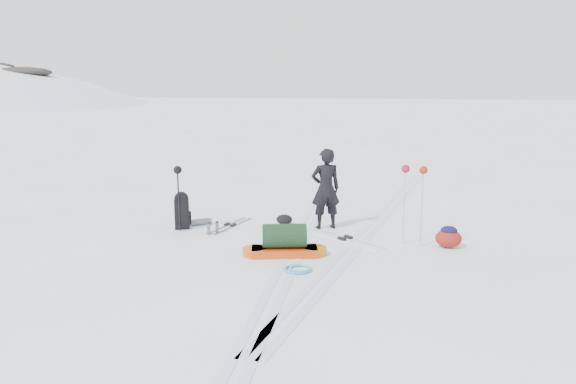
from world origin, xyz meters
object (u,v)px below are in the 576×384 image
pulk_sled (284,243)px  ski_poles_black (178,178)px  skier (326,189)px  expedition_rucksack (184,212)px

pulk_sled → ski_poles_black: bearing=139.9°
pulk_sled → ski_poles_black: 2.98m
ski_poles_black → skier: bearing=21.7°
skier → ski_poles_black: 3.13m
pulk_sled → expedition_rucksack: bearing=135.7°
skier → ski_poles_black: skier is taller
pulk_sled → expedition_rucksack: (-2.55, 1.43, 0.14)m
expedition_rucksack → skier: bearing=-10.5°
skier → pulk_sled: (-0.42, -2.10, -0.64)m
skier → pulk_sled: bearing=53.8°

